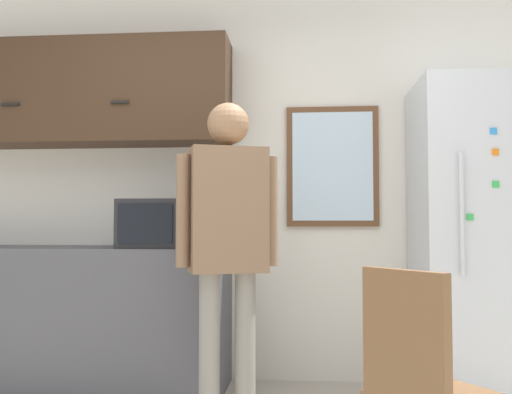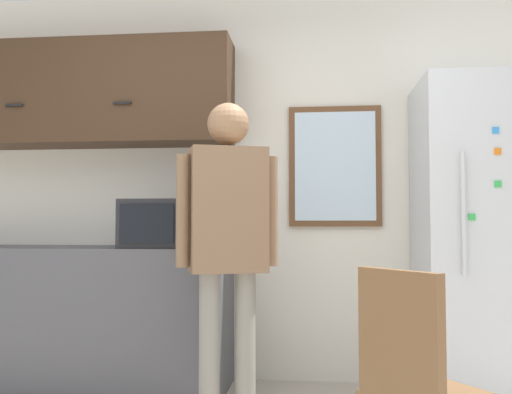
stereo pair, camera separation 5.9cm
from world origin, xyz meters
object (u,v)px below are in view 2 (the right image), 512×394
(chair, at_px, (421,385))
(refrigerator, at_px, (485,240))
(microwave, at_px, (162,224))
(person, at_px, (228,227))

(chair, bearing_deg, refrigerator, -60.37)
(chair, bearing_deg, microwave, 6.36)
(microwave, xyz_separation_m, refrigerator, (1.96, 0.09, -0.10))
(chair, bearing_deg, person, 4.55)
(microwave, xyz_separation_m, chair, (1.32, -1.40, -0.57))
(person, bearing_deg, chair, -67.45)
(refrigerator, bearing_deg, chair, -113.43)
(microwave, distance_m, person, 0.67)
(person, distance_m, chair, 1.37)
(person, height_order, refrigerator, refrigerator)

